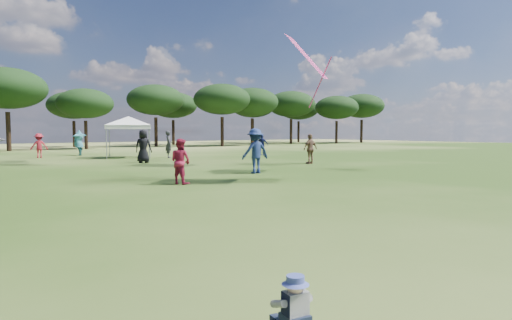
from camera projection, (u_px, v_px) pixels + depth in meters
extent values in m
cylinder|color=black|center=(8.00, 132.00, 39.00)|extent=(0.41, 0.41, 3.56)
ellipsoid|color=black|center=(7.00, 88.00, 38.74)|extent=(6.91, 6.91, 3.73)
cylinder|color=black|center=(86.00, 135.00, 43.51)|extent=(0.33, 0.33, 2.88)
ellipsoid|color=black|center=(85.00, 104.00, 43.30)|extent=(5.60, 5.60, 3.02)
cylinder|color=black|center=(156.00, 132.00, 50.78)|extent=(0.39, 0.39, 3.44)
ellipsoid|color=black|center=(156.00, 100.00, 50.53)|extent=(6.69, 6.69, 3.60)
cylinder|color=black|center=(222.00, 132.00, 51.83)|extent=(0.40, 0.40, 3.53)
ellipsoid|color=black|center=(222.00, 99.00, 51.57)|extent=(6.86, 6.86, 3.70)
cylinder|color=black|center=(252.00, 132.00, 55.12)|extent=(0.40, 0.40, 3.47)
ellipsoid|color=black|center=(252.00, 102.00, 54.86)|extent=(6.74, 6.74, 3.63)
cylinder|color=black|center=(291.00, 131.00, 61.92)|extent=(0.41, 0.41, 3.57)
ellipsoid|color=black|center=(291.00, 104.00, 61.65)|extent=(6.94, 6.94, 3.74)
cylinder|color=black|center=(336.00, 132.00, 64.41)|extent=(0.38, 0.38, 3.35)
ellipsoid|color=black|center=(337.00, 108.00, 64.16)|extent=(6.51, 6.51, 3.51)
cylinder|color=black|center=(361.00, 131.00, 68.75)|extent=(0.42, 0.42, 3.66)
ellipsoid|color=black|center=(362.00, 106.00, 68.48)|extent=(7.10, 7.10, 3.83)
cylinder|color=black|center=(74.00, 134.00, 49.29)|extent=(0.34, 0.34, 2.99)
ellipsoid|color=black|center=(73.00, 105.00, 49.07)|extent=(5.81, 5.81, 3.13)
cylinder|color=black|center=(173.00, 132.00, 57.39)|extent=(0.38, 0.38, 3.31)
ellipsoid|color=black|center=(173.00, 105.00, 57.15)|extent=(6.43, 6.43, 3.47)
cylinder|color=black|center=(253.00, 131.00, 66.01)|extent=(0.42, 0.42, 3.64)
ellipsoid|color=black|center=(253.00, 105.00, 65.75)|extent=(7.06, 7.06, 3.81)
cylinder|color=black|center=(298.00, 132.00, 71.07)|extent=(0.40, 0.40, 3.46)
ellipsoid|color=black|center=(299.00, 109.00, 70.82)|extent=(6.72, 6.72, 3.62)
cylinder|color=gray|center=(106.00, 143.00, 27.43)|extent=(0.06, 0.06, 2.13)
cylinder|color=gray|center=(150.00, 142.00, 28.13)|extent=(0.06, 0.06, 2.13)
cylinder|color=gray|center=(109.00, 142.00, 30.04)|extent=(0.06, 0.06, 2.13)
cylinder|color=gray|center=(149.00, 141.00, 30.74)|extent=(0.06, 0.06, 2.13)
cube|color=white|center=(129.00, 127.00, 29.02)|extent=(3.75, 3.75, 0.25)
pyramid|color=white|center=(128.00, 116.00, 28.97)|extent=(5.40, 5.40, 0.60)
cube|color=black|center=(292.00, 319.00, 3.99)|extent=(0.11, 0.21, 0.09)
cube|color=white|center=(295.00, 303.00, 3.80)|extent=(0.23, 0.18, 0.22)
cylinder|color=white|center=(279.00, 304.00, 3.78)|extent=(0.10, 0.22, 0.13)
cylinder|color=white|center=(304.00, 298.00, 3.91)|extent=(0.10, 0.22, 0.13)
sphere|color=#E0B293|center=(295.00, 287.00, 3.79)|extent=(0.15, 0.15, 0.15)
cone|color=#5663C9|center=(295.00, 283.00, 3.78)|extent=(0.25, 0.25, 0.02)
cylinder|color=#5663C9|center=(295.00, 279.00, 3.78)|extent=(0.16, 0.16, 0.06)
imported|color=navy|center=(262.00, 145.00, 31.83)|extent=(0.85, 0.97, 1.57)
imported|color=#28687A|center=(79.00, 143.00, 31.70)|extent=(1.88, 2.25, 1.89)
imported|color=black|center=(143.00, 146.00, 24.22)|extent=(1.10, 1.05, 1.89)
imported|color=maroon|center=(180.00, 161.00, 14.51)|extent=(0.81, 0.91, 1.55)
imported|color=navy|center=(255.00, 151.00, 18.20)|extent=(1.31, 0.84, 1.91)
imported|color=#29292D|center=(169.00, 144.00, 28.91)|extent=(0.67, 0.79, 1.85)
imported|color=brown|center=(310.00, 149.00, 23.61)|extent=(0.98, 0.43, 1.66)
imported|color=maroon|center=(39.00, 146.00, 28.72)|extent=(1.13, 0.73, 1.66)
plane|color=#B92E6B|center=(307.00, 57.00, 15.23)|extent=(2.57, 2.21, 1.76)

